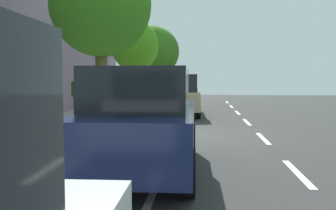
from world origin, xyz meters
The scene contains 14 objects.
ground centered at (0.00, 0.00, 0.00)m, with size 55.89×55.89×0.00m, color #323232.
sidewalk centered at (3.79, 0.00, 0.07)m, with size 4.32×34.93×0.14m, color #A1948C.
curb_edge centered at (1.55, 0.00, 0.07)m, with size 0.16×34.93×0.14m, color gray.
lane_stripe_centre centered at (-2.49, 0.43, 0.00)m, with size 0.14×35.80×0.01m.
lane_stripe_bike_edge centered at (0.08, 0.00, 0.00)m, with size 0.12×34.93×0.01m, color white.
parked_pickup_tan_nearest centered at (0.46, -6.43, 0.90)m, with size 2.19×5.38×1.95m.
parked_suv_dark_blue_second centered at (0.43, 4.85, 1.03)m, with size 2.04×4.74×1.99m.
bicycle_at_curb centered at (1.09, -0.59, 0.38)m, with size 1.71×0.59×0.78m.
cyclist_with_backpack centered at (1.31, -1.02, 1.01)m, with size 0.52×0.55×1.67m.
street_tree_near_cyclist centered at (2.67, -13.61, 3.50)m, with size 3.65×3.65×5.07m.
street_tree_mid_block centered at (2.67, -7.17, 3.31)m, with size 2.35×2.35×4.51m.
street_tree_far_end centered at (2.67, -0.65, 4.19)m, with size 3.34×3.34×5.83m.
pedestrian_on_phone centered at (4.55, -3.77, 1.14)m, with size 0.56×0.38×1.76m.
fire_hydrant centered at (1.98, -0.35, 0.56)m, with size 0.22×0.22×0.84m.
Camera 1 is at (-0.67, 12.08, 1.82)m, focal length 41.56 mm.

